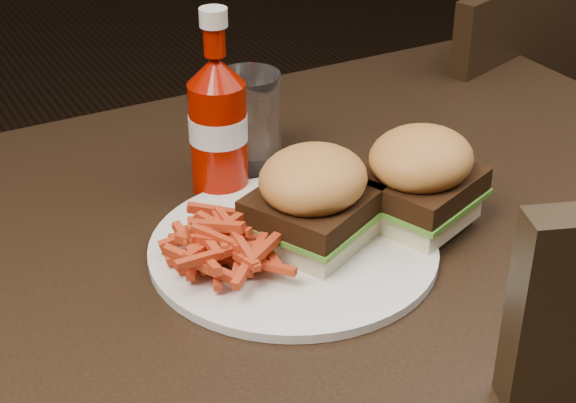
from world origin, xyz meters
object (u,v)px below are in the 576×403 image
dining_table (235,294)px  chair_far (414,192)px  plate (293,248)px  ketchup_bottle (219,138)px  tumbler (249,121)px

dining_table → chair_far: bearing=40.5°
chair_far → plate: 0.79m
chair_far → ketchup_bottle: 0.74m
dining_table → tumbler: bearing=59.5°
ketchup_bottle → tumbler: size_ratio=1.10×
ketchup_bottle → tumbler: bearing=31.5°
plate → chair_far: bearing=43.4°
plate → tumbler: tumbler is taller
chair_far → tumbler: size_ratio=3.72×
tumbler → dining_table: bearing=-120.5°
dining_table → ketchup_bottle: (0.06, 0.15, 0.08)m
plate → ketchup_bottle: ketchup_bottle is taller
dining_table → plate: plate is taller
chair_far → ketchup_bottle: bearing=15.2°
dining_table → ketchup_bottle: 0.18m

